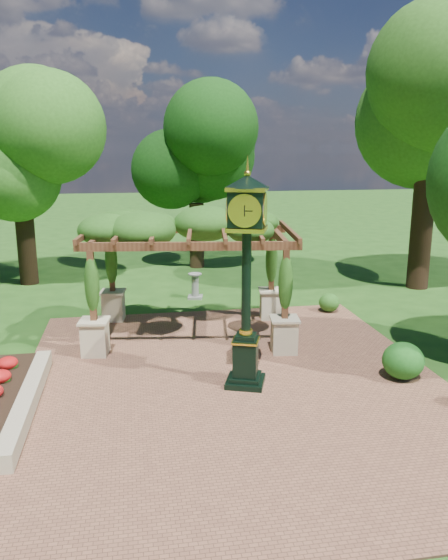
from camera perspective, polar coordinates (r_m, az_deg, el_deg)
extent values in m
plane|color=#1E4714|center=(12.27, 2.04, -12.79)|extent=(120.00, 120.00, 0.00)
cube|color=brown|center=(13.15, 1.13, -10.81)|extent=(10.00, 12.00, 0.04)
cube|color=#C6B793|center=(12.63, -19.82, -11.83)|extent=(0.35, 5.00, 0.40)
cube|color=black|center=(13.08, 2.25, -10.54)|extent=(1.11, 1.11, 0.13)
cube|color=black|center=(12.86, 2.27, -8.15)|extent=(0.69, 0.69, 0.98)
cube|color=yellow|center=(12.70, 2.29, -6.33)|extent=(0.78, 0.78, 0.04)
cylinder|color=black|center=(12.29, 2.35, -0.14)|extent=(0.28, 0.28, 2.50)
cube|color=black|center=(12.01, 2.42, 7.43)|extent=(0.97, 0.97, 0.76)
cylinder|color=beige|center=(11.63, 2.17, 7.23)|extent=(0.62, 0.25, 0.65)
cone|color=black|center=(11.96, 2.45, 10.27)|extent=(1.25, 1.25, 0.27)
sphere|color=yellow|center=(11.96, 2.46, 11.05)|extent=(0.15, 0.15, 0.15)
cube|color=beige|center=(15.12, -13.33, -5.92)|extent=(0.75, 0.75, 0.92)
cube|color=brown|center=(14.71, -13.63, -0.56)|extent=(0.18, 0.18, 1.89)
cube|color=beige|center=(14.98, 6.30, -5.81)|extent=(0.75, 0.75, 0.92)
cube|color=brown|center=(14.56, 6.45, -0.40)|extent=(0.18, 0.18, 1.89)
cube|color=beige|center=(17.99, -11.48, -2.68)|extent=(0.75, 0.75, 0.92)
cube|color=brown|center=(17.64, -11.70, 1.86)|extent=(0.18, 0.18, 1.89)
cube|color=beige|center=(17.87, 4.90, -2.56)|extent=(0.75, 0.75, 0.92)
cube|color=brown|center=(17.52, 5.00, 2.01)|extent=(0.18, 0.18, 1.89)
cube|color=brown|center=(14.20, -3.70, 3.53)|extent=(5.89, 0.94, 0.22)
cube|color=brown|center=(17.22, -3.43, 5.30)|extent=(5.89, 0.94, 0.22)
ellipsoid|color=#245017|center=(15.67, -3.57, 5.50)|extent=(6.36, 4.44, 1.02)
cube|color=gray|center=(20.43, -3.02, -1.78)|extent=(0.62, 0.62, 0.10)
cylinder|color=gray|center=(20.32, -3.04, -0.61)|extent=(0.32, 0.32, 0.86)
cylinder|color=gray|center=(20.21, -3.05, 0.63)|extent=(0.59, 0.59, 0.05)
ellipsoid|color=#1C5B19|center=(13.93, 18.21, -8.01)|extent=(1.14, 1.14, 0.89)
ellipsoid|color=#275D1B|center=(18.91, 10.92, -2.33)|extent=(0.89, 0.89, 0.62)
cylinder|color=black|center=(23.74, -19.93, 3.31)|extent=(0.74, 0.74, 3.11)
ellipsoid|color=#2D611B|center=(23.42, -20.73, 13.00)|extent=(4.39, 4.39, 4.91)
cylinder|color=#352515|center=(25.57, -2.87, 4.66)|extent=(0.67, 0.67, 3.00)
ellipsoid|color=#12380E|center=(25.26, -2.97, 13.35)|extent=(4.05, 4.05, 4.73)
cylinder|color=black|center=(22.92, 19.90, 4.52)|extent=(0.84, 0.84, 4.33)
ellipsoid|color=#2A5718|center=(22.80, 21.08, 18.50)|extent=(6.26, 6.26, 6.84)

